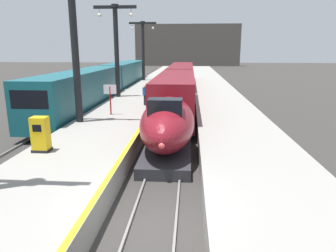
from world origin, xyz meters
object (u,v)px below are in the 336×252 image
object	(u,v)px
regional_train_adjacent	(109,80)
ticket_machine_yellow	(41,136)
station_column_far	(116,42)
rolling_suitcase	(150,101)
station_column_mid	(74,31)
station_column_distant	(143,45)
departure_info_board	(110,93)
passenger_near_edge	(145,93)
highspeed_train_main	(179,87)

from	to	relation	value
regional_train_adjacent	ticket_machine_yellow	distance (m)	22.34
station_column_far	rolling_suitcase	distance (m)	7.52
station_column_far	rolling_suitcase	xyz separation A→B (m)	(3.69, -4.37, -4.89)
station_column_mid	station_column_distant	distance (m)	28.05
station_column_mid	ticket_machine_yellow	xyz separation A→B (m)	(0.35, -5.98, -4.84)
departure_info_board	passenger_near_edge	bearing A→B (deg)	64.54
regional_train_adjacent	highspeed_train_main	bearing A→B (deg)	-28.01
station_column_far	rolling_suitcase	world-z (taller)	station_column_far
passenger_near_edge	rolling_suitcase	xyz separation A→B (m)	(0.37, 0.27, -0.69)
highspeed_train_main	ticket_machine_yellow	xyz separation A→B (m)	(-5.55, -17.88, -0.13)
station_column_far	passenger_near_edge	world-z (taller)	station_column_far
station_column_far	station_column_distant	size ratio (longest dim) A/B	1.01
passenger_near_edge	ticket_machine_yellow	bearing A→B (deg)	-103.57
passenger_near_edge	ticket_machine_yellow	xyz separation A→B (m)	(-2.97, -12.30, -0.25)
station_column_distant	rolling_suitcase	size ratio (longest dim) A/B	8.66
ticket_machine_yellow	departure_info_board	xyz separation A→B (m)	(1.09, 8.35, 0.77)
station_column_distant	departure_info_board	bearing A→B (deg)	-86.80
station_column_distant	station_column_mid	bearing A→B (deg)	-90.00
regional_train_adjacent	passenger_near_edge	bearing A→B (deg)	-60.84
station_column_mid	station_column_distant	bearing A→B (deg)	90.00
highspeed_train_main	station_column_far	size ratio (longest dim) A/B	4.48
station_column_far	rolling_suitcase	size ratio (longest dim) A/B	8.73
departure_info_board	regional_train_adjacent	bearing A→B (deg)	104.72
regional_train_adjacent	station_column_mid	bearing A→B (deg)	-82.27
highspeed_train_main	station_column_distant	bearing A→B (deg)	110.07
highspeed_train_main	regional_train_adjacent	xyz separation A→B (m)	(-8.10, 4.31, 0.21)
regional_train_adjacent	station_column_distant	xyz separation A→B (m)	(2.20, 11.84, 4.09)
highspeed_train_main	station_column_far	world-z (taller)	station_column_far
station_column_distant	passenger_near_edge	bearing A→B (deg)	-81.31
regional_train_adjacent	station_column_far	distance (m)	7.02
passenger_near_edge	ticket_machine_yellow	distance (m)	12.66
passenger_near_edge	station_column_far	bearing A→B (deg)	125.56
station_column_mid	passenger_near_edge	world-z (taller)	station_column_mid
departure_info_board	ticket_machine_yellow	bearing A→B (deg)	-97.42
regional_train_adjacent	passenger_near_edge	distance (m)	11.33
highspeed_train_main	station_column_mid	xyz separation A→B (m)	(-5.90, -11.90, 4.71)
station_column_far	departure_info_board	distance (m)	9.47
highspeed_train_main	departure_info_board	bearing A→B (deg)	-115.08
regional_train_adjacent	passenger_near_edge	world-z (taller)	regional_train_adjacent
station_column_far	ticket_machine_yellow	distance (m)	17.52
passenger_near_edge	highspeed_train_main	bearing A→B (deg)	65.19
regional_train_adjacent	rolling_suitcase	xyz separation A→B (m)	(5.89, -9.62, -0.77)
passenger_near_edge	rolling_suitcase	bearing A→B (deg)	36.88
rolling_suitcase	departure_info_board	world-z (taller)	departure_info_board
station_column_mid	departure_info_board	distance (m)	4.93
highspeed_train_main	departure_info_board	distance (m)	10.55
station_column_far	departure_info_board	size ratio (longest dim) A/B	4.04
departure_info_board	station_column_mid	bearing A→B (deg)	-121.31
highspeed_train_main	station_column_far	bearing A→B (deg)	-170.97
regional_train_adjacent	departure_info_board	size ratio (longest dim) A/B	17.26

